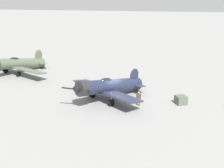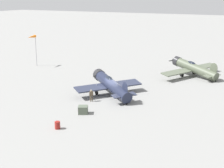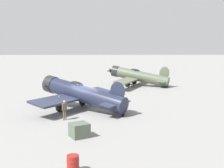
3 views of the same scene
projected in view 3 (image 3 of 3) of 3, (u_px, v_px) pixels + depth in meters
The scene contains 6 objects.
ground_plane at pixel (84, 111), 26.51m from camera, with size 400.00×400.00×0.00m, color gray.
airplane_foreground at pixel (80, 93), 26.57m from camera, with size 9.40×8.87×3.11m.
airplane_mid_apron at pixel (138, 76), 43.36m from camera, with size 13.09×9.49×3.24m.
ground_crew_mechanic at pixel (64, 108), 23.01m from camera, with size 0.59×0.37×1.63m.
equipment_crate at pixel (79, 130), 18.63m from camera, with size 1.53×1.54×0.94m.
fuel_drum at pixel (73, 164), 13.39m from camera, with size 0.62×0.62×0.83m.
Camera 3 is at (26.03, 1.78, 5.92)m, focal length 45.11 mm.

